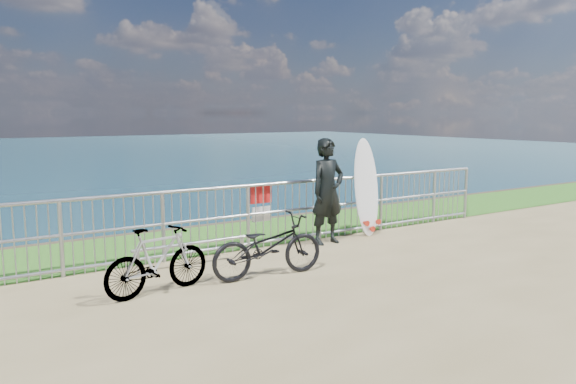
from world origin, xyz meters
TOP-DOWN VIEW (x-y plane):
  - grass_strip at (0.00, 2.70)m, footprint 120.00×120.00m
  - railing at (0.02, 1.60)m, footprint 10.06×0.10m
  - surfer at (0.92, 1.26)m, footprint 0.71×0.49m
  - surfboard at (1.98, 1.44)m, footprint 0.58×0.53m
  - bicycle_near at (-1.04, 0.04)m, footprint 1.73×0.71m
  - bicycle_far at (-2.62, 0.15)m, footprint 1.52×0.66m
  - bike_rack at (-1.73, 1.09)m, footprint 1.89×0.05m

SIDE VIEW (x-z plane):
  - grass_strip at x=0.00m, z-range 0.01..0.01m
  - bike_rack at x=-1.73m, z-range 0.13..0.52m
  - bicycle_far at x=-2.62m, z-range 0.00..0.88m
  - bicycle_near at x=-1.04m, z-range 0.00..0.89m
  - railing at x=0.02m, z-range 0.01..1.14m
  - surfboard at x=1.98m, z-range -0.07..1.78m
  - surfer at x=0.92m, z-range 0.00..1.88m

